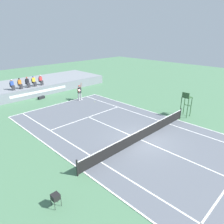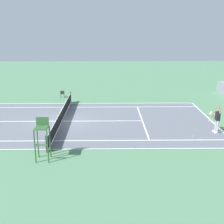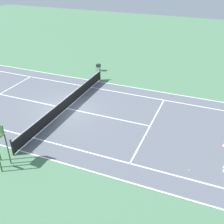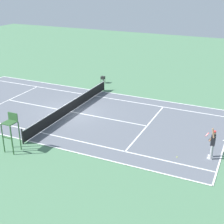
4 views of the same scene
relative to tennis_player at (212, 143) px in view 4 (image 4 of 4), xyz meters
The scene contains 7 objects.
ground_plane 11.68m from the tennis_player, 103.20° to the right, with size 80.00×80.00×0.00m, color #4C7A56.
court 11.68m from the tennis_player, 103.20° to the right, with size 11.08×23.88×0.03m.
net 11.65m from the tennis_player, 103.20° to the right, with size 11.98×0.10×1.07m.
tennis_player is the anchor object (origin of this frame).
tennis_ball 2.22m from the tennis_player, 67.08° to the right, with size 0.07×0.07×0.07m, color #D1E533.
umpire_chair 12.09m from the tennis_player, 69.70° to the right, with size 0.77×0.77×2.44m.
ball_hopper 16.37m from the tennis_player, 130.54° to the right, with size 0.36×0.36×0.70m.
Camera 4 is at (20.44, 13.05, 10.03)m, focal length 52.09 mm.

